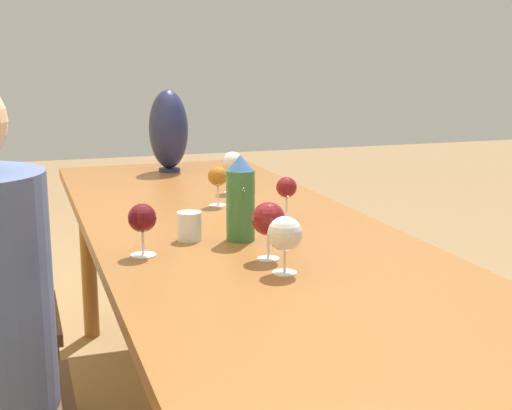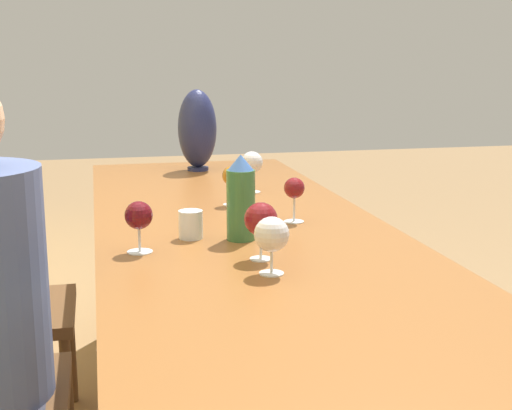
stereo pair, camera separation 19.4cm
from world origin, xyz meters
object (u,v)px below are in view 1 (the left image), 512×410
object	(u,v)px
vase	(169,130)
wine_glass_5	(233,163)
water_tumbler	(190,226)
wine_glass_3	(285,235)
wine_glass_2	(142,219)
wine_glass_0	(218,177)
water_bottle	(240,199)
wine_glass_4	(268,220)
wine_glass_1	(287,189)

from	to	relation	value
vase	wine_glass_5	xyz separation A→B (m)	(-0.55, -0.12, -0.07)
wine_glass_5	water_tumbler	bearing A→B (deg)	153.29
wine_glass_5	wine_glass_3	bearing A→B (deg)	170.14
wine_glass_3	wine_glass_2	bearing A→B (deg)	48.45
water_tumbler	wine_glass_0	world-z (taller)	wine_glass_0
water_bottle	wine_glass_4	xyz separation A→B (m)	(-0.20, -0.01, -0.01)
wine_glass_0	wine_glass_4	world-z (taller)	wine_glass_4
wine_glass_1	wine_glass_4	size ratio (longest dim) A/B	0.95
wine_glass_0	wine_glass_2	distance (m)	0.63
wine_glass_0	wine_glass_1	xyz separation A→B (m)	(-0.29, -0.14, 0.00)
water_tumbler	wine_glass_1	size ratio (longest dim) A/B	0.57
wine_glass_5	wine_glass_4	bearing A→B (deg)	168.98
vase	wine_glass_3	distance (m)	1.54
water_bottle	vase	xyz separation A→B (m)	(1.21, -0.06, 0.07)
wine_glass_0	water_tumbler	bearing A→B (deg)	154.46
wine_glass_1	wine_glass_2	xyz separation A→B (m)	(-0.24, 0.48, -0.01)
wine_glass_2	wine_glass_3	size ratio (longest dim) A/B	0.99
water_tumbler	wine_glass_2	size ratio (longest dim) A/B	0.59
vase	water_bottle	bearing A→B (deg)	177.38
wine_glass_3	wine_glass_5	bearing A→B (deg)	-9.86
water_bottle	wine_glass_0	distance (m)	0.46
water_tumbler	wine_glass_4	xyz separation A→B (m)	(-0.25, -0.14, 0.06)
vase	wine_glass_5	distance (m)	0.57
wine_glass_3	wine_glass_5	xyz separation A→B (m)	(0.98, -0.17, 0.02)
water_bottle	wine_glass_3	size ratio (longest dim) A/B	1.74
wine_glass_3	wine_glass_4	distance (m)	0.12
wine_glass_3	wine_glass_1	bearing A→B (deg)	-21.46
wine_glass_0	wine_glass_5	world-z (taller)	wine_glass_5
water_tumbler	wine_glass_2	distance (m)	0.19
wine_glass_4	water_bottle	bearing A→B (deg)	2.53
water_bottle	wine_glass_3	bearing A→B (deg)	-178.95
wine_glass_1	wine_glass_3	distance (m)	0.53
wine_glass_2	wine_glass_1	bearing A→B (deg)	-63.64
wine_glass_1	wine_glass_0	bearing A→B (deg)	25.58
water_tumbler	wine_glass_5	distance (m)	0.69
wine_glass_5	wine_glass_2	bearing A→B (deg)	147.87
wine_glass_0	vase	bearing A→B (deg)	0.59
wine_glass_1	wine_glass_3	xyz separation A→B (m)	(-0.49, 0.19, -0.01)
water_tumbler	wine_glass_4	bearing A→B (deg)	-150.03
wine_glass_0	wine_glass_3	bearing A→B (deg)	175.80
wine_glass_0	wine_glass_5	distance (m)	0.24
wine_glass_1	wine_glass_4	xyz separation A→B (m)	(-0.37, 0.19, 0.00)
water_bottle	wine_glass_2	xyz separation A→B (m)	(-0.07, 0.28, -0.02)
wine_glass_2	wine_glass_5	world-z (taller)	wine_glass_5
wine_glass_2	water_bottle	bearing A→B (deg)	-76.13
water_bottle	wine_glass_1	bearing A→B (deg)	-49.77
water_tumbler	wine_glass_3	world-z (taller)	wine_glass_3
vase	wine_glass_1	size ratio (longest dim) A/B	2.57
water_tumbler	wine_glass_4	distance (m)	0.29
vase	wine_glass_3	xyz separation A→B (m)	(-1.53, 0.05, -0.09)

